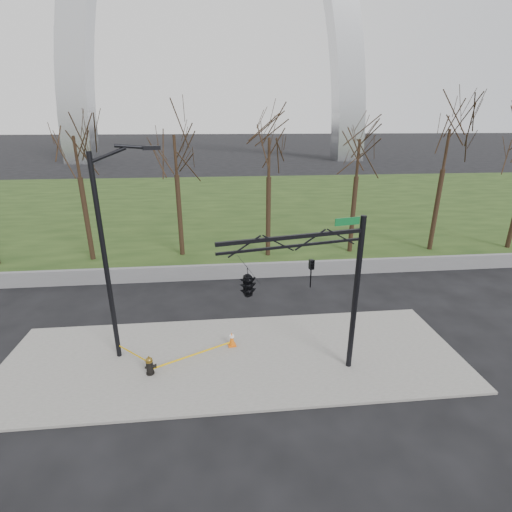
{
  "coord_description": "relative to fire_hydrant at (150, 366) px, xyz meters",
  "views": [
    {
      "loc": [
        -0.4,
        -12.45,
        8.96
      ],
      "look_at": [
        1.08,
        2.0,
        3.6
      ],
      "focal_mm": 25.94,
      "sensor_mm": 36.0,
      "label": 1
    }
  ],
  "objects": [
    {
      "name": "traffic_cone",
      "position": [
        3.08,
        1.52,
        -0.03
      ],
      "size": [
        0.37,
        0.37,
        0.64
      ],
      "rotation": [
        0.0,
        0.0,
        0.15
      ],
      "color": "#DF5E0B",
      "rests_on": "sidewalk"
    },
    {
      "name": "guardrail",
      "position": [
        3.14,
        8.74,
        0.01
      ],
      "size": [
        60.0,
        0.3,
        0.9
      ],
      "primitive_type": "cube",
      "color": "#59595B",
      "rests_on": "ground"
    },
    {
      "name": "traffic_signal_mast",
      "position": [
        4.31,
        -0.94,
        3.7
      ],
      "size": [
        5.01,
        2.54,
        6.0
      ],
      "rotation": [
        0.0,
        0.0,
        0.21
      ],
      "color": "black",
      "rests_on": "ground"
    },
    {
      "name": "sidewalk",
      "position": [
        3.14,
        0.74,
        -0.39
      ],
      "size": [
        18.0,
        6.0,
        0.1
      ],
      "primitive_type": "cube",
      "color": "slate",
      "rests_on": "ground"
    },
    {
      "name": "street_light",
      "position": [
        -1.21,
        1.33,
        4.25
      ],
      "size": [
        2.34,
        0.83,
        8.21
      ],
      "rotation": [
        0.0,
        0.0,
        0.28
      ],
      "color": "black",
      "rests_on": "ground"
    },
    {
      "name": "fire_hydrant",
      "position": [
        0.0,
        0.0,
        0.0
      ],
      "size": [
        0.46,
        0.3,
        0.75
      ],
      "rotation": [
        0.0,
        0.0,
        0.07
      ],
      "color": "black",
      "rests_on": "sidewalk"
    },
    {
      "name": "ground",
      "position": [
        3.14,
        0.74,
        -0.44
      ],
      "size": [
        500.0,
        500.0,
        0.0
      ],
      "primitive_type": "plane",
      "color": "black",
      "rests_on": "ground"
    },
    {
      "name": "caution_tape",
      "position": [
        0.73,
        0.71,
        -0.05
      ],
      "size": [
        4.51,
        1.52,
        0.39
      ],
      "color": "#DFA90B",
      "rests_on": "ground"
    },
    {
      "name": "grass_strip",
      "position": [
        3.14,
        30.74,
        -0.41
      ],
      "size": [
        120.0,
        40.0,
        0.06
      ],
      "primitive_type": "cube",
      "color": "#1C3111",
      "rests_on": "ground"
    },
    {
      "name": "tree_row",
      "position": [
        3.06,
        12.74,
        4.07
      ],
      "size": [
        45.84,
        4.0,
        9.02
      ],
      "color": "black",
      "rests_on": "ground"
    }
  ]
}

